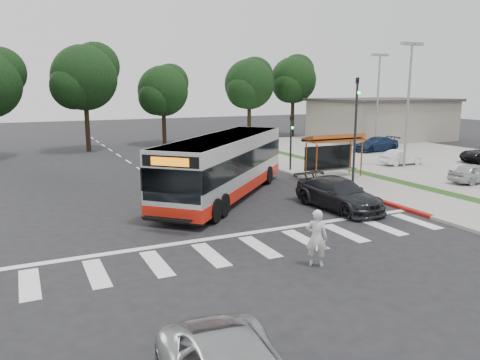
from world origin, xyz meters
TOP-DOWN VIEW (x-y plane):
  - ground at (0.00, 0.00)m, footprint 140.00×140.00m
  - sidewalk_east at (11.00, 8.00)m, footprint 4.00×40.00m
  - curb_east at (9.00, 8.00)m, footprint 0.30×40.00m
  - curb_east_red at (9.00, -2.00)m, footprint 0.32×6.00m
  - parking_lot at (23.00, 10.00)m, footprint 18.00×36.00m
  - commercial_building at (30.00, 22.00)m, footprint 14.00×10.00m
  - building_roof_cap at (30.00, 22.00)m, footprint 14.60×10.60m
  - crosswalk_ladder at (0.00, -5.00)m, footprint 18.00×2.60m
  - bus_shelter at (10.80, 5.10)m, footprint 4.20×1.60m
  - traffic_signal_ne_tall at (9.60, 1.49)m, footprint 0.18×0.37m
  - traffic_signal_ne_short at (9.60, 8.49)m, footprint 0.18×0.37m
  - lot_light_front at (18.00, 6.00)m, footprint 1.90×0.35m
  - lot_light_mid at (24.00, 16.00)m, footprint 1.90×0.35m
  - tree_ne_a at (16.08, 28.06)m, footprint 6.16×5.74m
  - tree_ne_b at (23.08, 30.06)m, footprint 6.16×5.74m
  - tree_north_a at (-1.92, 26.07)m, footprint 6.60×6.15m
  - tree_north_b at (6.07, 28.06)m, footprint 5.72×5.33m
  - transit_bus at (2.14, 3.17)m, footprint 11.01×11.28m
  - pedestrian at (0.84, -7.50)m, footprint 0.85×0.82m
  - dark_sedan at (6.19, -1.64)m, footprint 2.46×5.37m
  - parked_car_0 at (17.59, -0.42)m, footprint 3.65×1.60m
  - parked_car_1 at (18.57, 6.81)m, footprint 3.51×1.33m
  - parked_car_3 at (22.05, 13.70)m, footprint 4.63×2.00m

SIDE VIEW (x-z plane):
  - ground at x=0.00m, z-range 0.00..0.00m
  - crosswalk_ladder at x=0.00m, z-range 0.00..0.01m
  - parking_lot at x=23.00m, z-range 0.00..0.10m
  - sidewalk_east at x=11.00m, z-range 0.00..0.12m
  - curb_east at x=9.00m, z-range 0.00..0.15m
  - curb_east_red at x=9.00m, z-range 0.00..0.15m
  - parked_car_1 at x=18.57m, z-range 0.10..1.24m
  - parked_car_0 at x=17.59m, z-range 0.10..1.32m
  - dark_sedan at x=6.19m, z-range 0.00..1.52m
  - parked_car_3 at x=22.05m, z-range 0.10..1.43m
  - pedestrian at x=0.84m, z-range 0.00..1.97m
  - transit_bus at x=2.14m, z-range 0.00..3.35m
  - commercial_building at x=30.00m, z-range 0.00..4.40m
  - bus_shelter at x=10.80m, z-range 0.92..3.78m
  - traffic_signal_ne_short at x=9.60m, z-range 0.48..4.48m
  - traffic_signal_ne_tall at x=9.60m, z-range 0.63..7.13m
  - building_roof_cap at x=30.00m, z-range 4.40..4.70m
  - tree_north_b at x=6.07m, z-range 1.45..9.88m
  - lot_light_front at x=18.00m, z-range 1.40..10.41m
  - lot_light_mid at x=24.00m, z-range 1.40..10.41m
  - tree_ne_a at x=16.08m, z-range 1.74..11.04m
  - tree_ne_b at x=23.08m, z-range 1.91..11.93m
  - tree_north_a at x=-1.92m, z-range 1.84..12.01m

